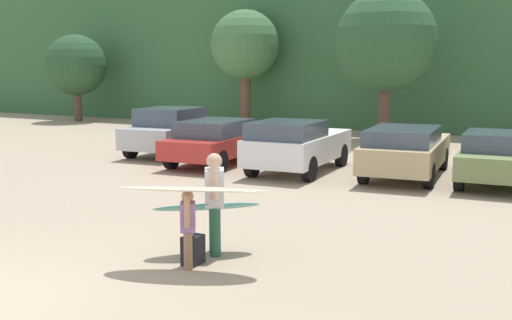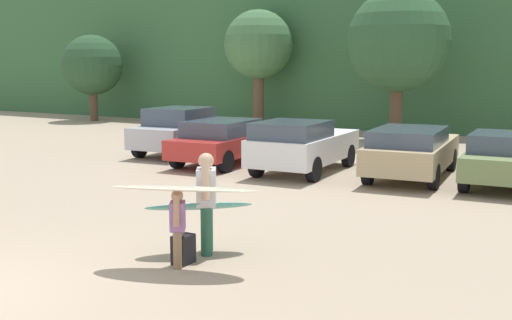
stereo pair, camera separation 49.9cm
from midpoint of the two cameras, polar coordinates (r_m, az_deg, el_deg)
The scene contains 14 objects.
hillside_ridge at distance 34.46m, azimuth 16.21°, elevation 9.97°, with size 108.00×12.00×8.00m, color #38663D.
tree_right at distance 35.41m, azimuth -16.63°, elevation 8.34°, with size 3.29×3.29×4.70m.
tree_center_left at distance 30.12m, azimuth -1.48°, elevation 10.48°, with size 3.30×3.30×5.67m.
tree_center_right at distance 25.41m, azimuth 11.33°, elevation 10.64°, with size 4.02×4.02×6.00m.
parked_car_silver at distance 21.33m, azimuth -8.37°, elevation 2.70°, with size 2.19×4.09×1.61m.
parked_car_red at distance 19.07m, azimuth -4.45°, elevation 1.80°, with size 2.04×4.07×1.38m.
parked_car_white at distance 17.61m, azimuth 2.95°, elevation 1.44°, with size 2.08×4.31×1.52m.
parked_car_tan at distance 17.29m, azimuth 12.81°, elevation 0.95°, with size 2.24×4.81×1.40m.
parked_car_olive_green at distance 16.85m, azimuth 20.84°, elevation 0.29°, with size 2.11×4.01×1.36m.
person_adult at distance 9.99m, azimuth -5.26°, elevation -3.45°, with size 0.50×0.69×1.65m.
person_child at distance 9.40m, azimuth -7.80°, elevation -5.89°, with size 0.34×0.45×1.19m.
surfboard_teal at distance 10.05m, azimuth -5.97°, elevation -4.32°, with size 1.64×1.49×0.26m.
surfboard_cream at distance 9.19m, azimuth -7.28°, elevation -2.68°, with size 2.35×1.40×0.15m.
backpack_dropped at distance 9.66m, azimuth -7.31°, elevation -8.22°, with size 0.24×0.34×0.45m.
Camera 1 is at (7.00, -4.97, 3.02)m, focal length 43.47 mm.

